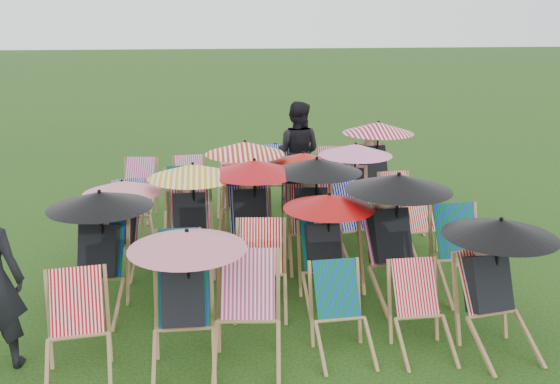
{
  "coord_description": "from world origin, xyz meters",
  "views": [
    {
      "loc": [
        -0.8,
        -7.49,
        3.19
      ],
      "look_at": [
        0.1,
        0.37,
        0.9
      ],
      "focal_mm": 40.0,
      "sensor_mm": 36.0,
      "label": 1
    }
  ],
  "objects": [
    {
      "name": "ground",
      "position": [
        0.0,
        0.0,
        0.0
      ],
      "size": [
        100.0,
        100.0,
        0.0
      ],
      "primitive_type": "plane",
      "color": "black",
      "rests_on": "ground"
    },
    {
      "name": "deckchair_0",
      "position": [
        -2.04,
        -2.32,
        0.45
      ],
      "size": [
        0.7,
        0.9,
        0.9
      ],
      "rotation": [
        0.0,
        0.0,
        0.14
      ],
      "color": "#997247",
      "rests_on": "ground"
    },
    {
      "name": "deckchair_1",
      "position": [
        -1.08,
        -2.23,
        0.68
      ],
      "size": [
        1.09,
        1.13,
        1.29
      ],
      "rotation": [
        0.0,
        0.0,
        0.0
      ],
      "color": "#997247",
      "rests_on": "ground"
    },
    {
      "name": "deckchair_2",
      "position": [
        -0.51,
        -2.27,
        0.49
      ],
      "size": [
        0.74,
        0.97,
        0.99
      ],
      "rotation": [
        0.0,
        0.0,
        -0.1
      ],
      "color": "#997247",
      "rests_on": "ground"
    },
    {
      "name": "deckchair_3",
      "position": [
        0.4,
        -2.21,
        0.42
      ],
      "size": [
        0.6,
        0.8,
        0.83
      ],
      "rotation": [
        0.0,
        0.0,
        0.06
      ],
      "color": "#997247",
      "rests_on": "ground"
    },
    {
      "name": "deckchair_4",
      "position": [
        1.18,
        -2.24,
        0.41
      ],
      "size": [
        0.57,
        0.78,
        0.83
      ],
      "rotation": [
        0.0,
        0.0,
        0.03
      ],
      "color": "#997247",
      "rests_on": "ground"
    },
    {
      "name": "deckchair_5",
      "position": [
        1.9,
        -2.27,
        0.69
      ],
      "size": [
        1.1,
        1.19,
        1.3
      ],
      "rotation": [
        0.0,
        0.0,
        0.17
      ],
      "color": "#997247",
      "rests_on": "ground"
    },
    {
      "name": "deckchair_6",
      "position": [
        -2.06,
        -1.01,
        0.71
      ],
      "size": [
        1.13,
        1.2,
        1.34
      ],
      "rotation": [
        0.0,
        0.0,
        -0.14
      ],
      "color": "#997247",
      "rests_on": "ground"
    },
    {
      "name": "deckchair_7",
      "position": [
        -1.19,
        -1.13,
        0.42
      ],
      "size": [
        0.57,
        0.79,
        0.84
      ],
      "rotation": [
        0.0,
        0.0,
        0.02
      ],
      "color": "#997247",
      "rests_on": "ground"
    },
    {
      "name": "deckchair_8",
      "position": [
        -0.29,
        -1.15,
        0.46
      ],
      "size": [
        0.69,
        0.91,
        0.93
      ],
      "rotation": [
        0.0,
        0.0,
        -0.1
      ],
      "color": "#997247",
      "rests_on": "ground"
    },
    {
      "name": "deckchair_9",
      "position": [
        0.47,
        -1.02,
        0.65
      ],
      "size": [
        1.04,
        1.09,
        1.23
      ],
      "rotation": [
        0.0,
        0.0,
        0.05
      ],
      "color": "#997247",
      "rests_on": "ground"
    },
    {
      "name": "deckchair_10",
      "position": [
        1.27,
        -1.03,
        0.76
      ],
      "size": [
        1.21,
        1.32,
        1.44
      ],
      "rotation": [
        0.0,
        0.0,
        0.19
      ],
      "color": "#997247",
      "rests_on": "ground"
    },
    {
      "name": "deckchair_11",
      "position": [
        2.1,
        -1.02,
        0.49
      ],
      "size": [
        0.67,
        0.92,
        0.98
      ],
      "rotation": [
        0.0,
        0.0,
        0.03
      ],
      "color": "#997247",
      "rests_on": "ground"
    },
    {
      "name": "deckchair_12",
      "position": [
        -1.97,
        0.11,
        0.61
      ],
      "size": [
        0.98,
        1.04,
        1.16
      ],
      "rotation": [
        0.0,
        0.0,
        -0.18
      ],
      "color": "#997247",
      "rests_on": "ground"
    },
    {
      "name": "deckchair_13",
      "position": [
        -1.07,
        0.12,
        0.71
      ],
      "size": [
        1.13,
        1.18,
        1.35
      ],
      "rotation": [
        0.0,
        0.0,
        0.02
      ],
      "color": "#997247",
      "rests_on": "ground"
    },
    {
      "name": "deckchair_14",
      "position": [
        -0.29,
        0.12,
        0.73
      ],
      "size": [
        1.16,
        1.21,
        1.38
      ],
      "rotation": [
        0.0,
        0.0,
        0.02
      ],
      "color": "#997247",
      "rests_on": "ground"
    },
    {
      "name": "deckchair_15",
      "position": [
        0.5,
        0.08,
        0.73
      ],
      "size": [
        1.17,
        1.23,
        1.39
      ],
      "rotation": [
        0.0,
        0.0,
        -0.07
      ],
      "color": "#997247",
      "rests_on": "ground"
    },
    {
      "name": "deckchair_16",
      "position": [
        1.13,
        0.09,
        0.49
      ],
      "size": [
        0.83,
        1.02,
        0.99
      ],
      "rotation": [
        0.0,
        0.0,
        0.21
      ],
      "color": "#997247",
      "rests_on": "ground"
    },
    {
      "name": "deckchair_17",
      "position": [
        2.04,
        0.08,
        0.43
      ],
      "size": [
        0.66,
        0.85,
        0.87
      ],
      "rotation": [
        0.0,
        0.0,
        0.11
      ],
      "color": "#997247",
      "rests_on": "ground"
    },
    {
      "name": "deckchair_18",
      "position": [
        -1.94,
        1.21,
        0.41
      ],
      "size": [
        0.69,
        0.86,
        0.83
      ],
      "rotation": [
        0.0,
        0.0,
        0.21
      ],
      "color": "#997247",
      "rests_on": "ground"
    },
    {
      "name": "deckchair_19",
      "position": [
        -1.2,
        1.21,
        0.49
      ],
      "size": [
        0.66,
        0.92,
        0.98
      ],
      "rotation": [
        0.0,
        0.0,
        0.01
      ],
      "color": "#997247",
      "rests_on": "ground"
    },
    {
      "name": "deckchair_20",
      "position": [
        -0.36,
        1.29,
        0.73
      ],
      "size": [
        1.16,
        1.24,
        1.38
      ],
      "rotation": [
        0.0,
        0.0,
        -0.15
      ],
      "color": "#997247",
      "rests_on": "ground"
    },
    {
      "name": "deckchair_21",
      "position": [
        0.5,
        1.25,
        0.64
      ],
      "size": [
        1.02,
        1.08,
        1.21
      ],
      "rotation": [
        0.0,
        0.0,
        -0.12
      ],
      "color": "#997247",
      "rests_on": "ground"
    },
    {
      "name": "deckchair_22",
      "position": [
        1.29,
        1.31,
        0.69
      ],
      "size": [
        1.1,
        1.16,
        1.3
      ],
      "rotation": [
        0.0,
        0.0,
        -0.09
      ],
      "color": "#997247",
      "rests_on": "ground"
    },
    {
      "name": "deckchair_23",
      "position": [
        2.03,
        1.22,
        0.41
      ],
      "size": [
        0.61,
        0.81,
        0.83
      ],
      "rotation": [
        0.0,
        0.0,
        0.09
      ],
      "color": "#997247",
      "rests_on": "ground"
    },
    {
      "name": "deckchair_24",
      "position": [
        -2.0,
        2.27,
        0.45
      ],
      "size": [
        0.73,
        0.92,
        0.91
      ],
      "rotation": [
        0.0,
        0.0,
        -0.16
      ],
      "color": "#997247",
      "rests_on": "ground"
    },
    {
      "name": "deckchair_25",
      "position": [
        -1.14,
        2.41,
        0.44
      ],
      "size": [
        0.65,
        0.86,
        0.89
      ],
      "rotation": [
        0.0,
        0.0,
        0.08
      ],
      "color": "#997247",
      "rests_on": "ground"
    },
    {
      "name": "deckchair_26",
      "position": [
        -0.41,
        2.42,
        0.47
      ],
      "size": [
        0.68,
        0.91,
        0.95
      ],
      "rotation": [
        0.0,
        0.0,
        -0.07
      ],
      "color": "#997247",
      "rests_on": "ground"
    },
    {
      "name": "deckchair_27",
      "position": [
        0.35,
        2.42,
        0.51
      ],
      "size": [
        0.73,
        0.98,
        1.02
      ],
      "rotation": [
        0.0,
        0.0,
        -0.06
      ],
      "color": "#997247",
      "rests_on": "ground"
    },
    {
      "name": "deckchair_28",
      "position": [
        1.24,
        2.41,
        0.49
      ],
      "size": [
        0.75,
        0.97,
        0.97
      ],
      "rotation": [
        0.0,
        0.0,
        -0.13
      ],
      "color": "#997247",
      "rests_on": "ground"
    },
    {
      "name": "deckchair_29",
      "position": [
        1.97,
        2.46,
        0.75
      ],
      "size": [
        1.2,
        1.29,
        1.42
      ],
      "rotation": [
        0.0,
        0.0,
        0.15
      ],
      "color": "#997247",
      "rests_on": "ground"
    },
    {
      "name": "person_rear",
      "position": [
        0.67,
        2.88,
        0.87
      ],
      "size": [
        1.03,
        0.92,
        1.75
      ],
      "primitive_type": "imported",
      "rotation": [
        0.0,
        0.0,
        2.77
      ],
      "color": "black",
      "rests_on": "ground"
    }
  ]
}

